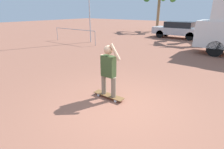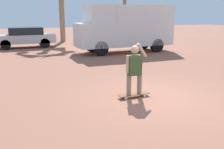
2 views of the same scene
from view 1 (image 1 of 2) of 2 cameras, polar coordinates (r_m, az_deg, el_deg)
ground_plane at (r=4.83m, az=2.65°, el=-10.52°), size 80.00×80.00×0.00m
skateboard at (r=5.24m, az=-1.11°, el=-6.85°), size 0.99×0.24×0.10m
person_skateboarder at (r=4.91m, az=-1.19°, el=2.17°), size 0.68×0.25×1.55m
parked_car_silver at (r=17.82m, az=20.73°, el=13.63°), size 4.34×1.85×1.49m
plaza_railing_segment at (r=14.54m, az=-12.24°, el=13.66°), size 4.45×0.05×1.08m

